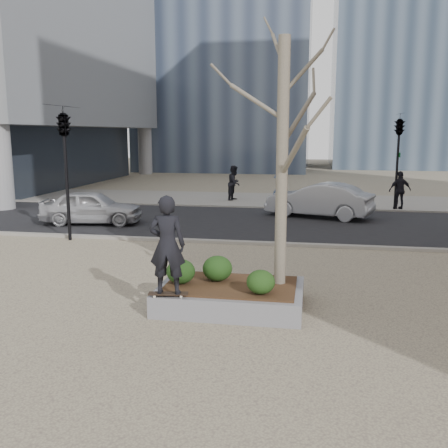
% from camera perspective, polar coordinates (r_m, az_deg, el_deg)
% --- Properties ---
extents(ground, '(120.00, 120.00, 0.00)m').
position_cam_1_polar(ground, '(10.88, -4.50, -9.08)').
color(ground, tan).
rests_on(ground, ground).
extents(street, '(60.00, 8.00, 0.02)m').
position_cam_1_polar(street, '(20.41, 2.56, 0.20)').
color(street, black).
rests_on(street, ground).
extents(far_sidewalk, '(60.00, 6.00, 0.02)m').
position_cam_1_polar(far_sidewalk, '(27.28, 4.50, 2.77)').
color(far_sidewalk, gray).
rests_on(far_sidewalk, ground).
extents(planter, '(3.00, 2.00, 0.45)m').
position_cam_1_polar(planter, '(10.60, 0.77, -8.28)').
color(planter, gray).
rests_on(planter, ground).
extents(planter_mulch, '(2.70, 1.70, 0.04)m').
position_cam_1_polar(planter_mulch, '(10.53, 0.78, -7.02)').
color(planter_mulch, '#382314').
rests_on(planter_mulch, planter).
extents(sycamore_tree, '(2.80, 2.80, 6.60)m').
position_cam_1_polar(sycamore_tree, '(10.23, 6.74, 11.27)').
color(sycamore_tree, gray).
rests_on(sycamore_tree, planter_mulch).
extents(shrub_left, '(0.61, 0.61, 0.52)m').
position_cam_1_polar(shrub_left, '(10.56, -4.97, -5.42)').
color(shrub_left, '#123611').
rests_on(shrub_left, planter_mulch).
extents(shrub_middle, '(0.64, 0.64, 0.54)m').
position_cam_1_polar(shrub_middle, '(10.71, -0.76, -5.09)').
color(shrub_middle, '#153D13').
rests_on(shrub_middle, planter_mulch).
extents(shrub_right, '(0.56, 0.56, 0.48)m').
position_cam_1_polar(shrub_right, '(9.89, 4.22, -6.63)').
color(shrub_right, '#173410').
rests_on(shrub_right, planter_mulch).
extents(skateboard, '(0.80, 0.33, 0.08)m').
position_cam_1_polar(skateboard, '(9.94, -6.39, -8.04)').
color(skateboard, black).
rests_on(skateboard, planter).
extents(skateboarder, '(0.75, 0.53, 1.93)m').
position_cam_1_polar(skateboarder, '(9.67, -6.51, -2.39)').
color(skateboarder, black).
rests_on(skateboarder, skateboard).
extents(police_car, '(4.16, 2.17, 1.35)m').
position_cam_1_polar(police_car, '(20.59, -14.90, 1.89)').
color(police_car, '#B8B8BC').
rests_on(police_car, street).
extents(car_silver, '(4.77, 2.94, 1.49)m').
position_cam_1_polar(car_silver, '(21.86, 10.81, 2.71)').
color(car_silver, gray).
rests_on(car_silver, street).
extents(pedestrian_a, '(0.90, 1.05, 1.86)m').
position_cam_1_polar(pedestrian_a, '(26.95, 1.19, 4.72)').
color(pedestrian_a, black).
rests_on(pedestrian_a, far_sidewalk).
extents(pedestrian_b, '(0.91, 1.13, 1.53)m').
position_cam_1_polar(pedestrian_b, '(25.96, 6.26, 4.08)').
color(pedestrian_b, '#415475').
rests_on(pedestrian_b, far_sidewalk).
extents(pedestrian_c, '(1.14, 0.71, 1.81)m').
position_cam_1_polar(pedestrian_c, '(25.06, 19.47, 3.65)').
color(pedestrian_c, black).
rests_on(pedestrian_c, far_sidewalk).
extents(traffic_light_near, '(0.60, 2.48, 4.50)m').
position_cam_1_polar(traffic_light_near, '(17.56, -17.56, 5.45)').
color(traffic_light_near, black).
rests_on(traffic_light_near, ground).
extents(traffic_light_far, '(0.60, 2.48, 4.50)m').
position_cam_1_polar(traffic_light_far, '(24.86, 19.20, 6.67)').
color(traffic_light_far, black).
rests_on(traffic_light_far, ground).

